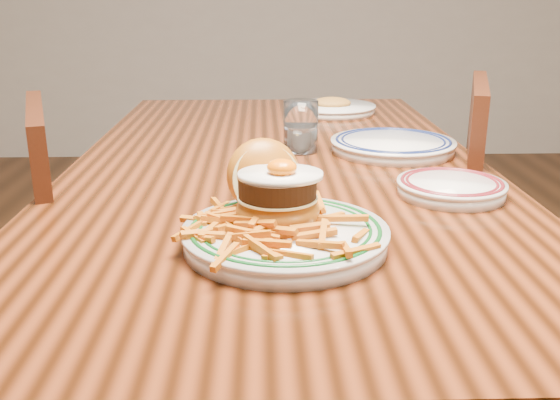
{
  "coord_description": "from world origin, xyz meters",
  "views": [
    {
      "loc": [
        -0.04,
        -1.25,
        1.08
      ],
      "look_at": [
        -0.01,
        -0.41,
        0.8
      ],
      "focal_mm": 40.0,
      "sensor_mm": 36.0,
      "label": 1
    }
  ],
  "objects_px": {
    "main_plate": "(281,217)",
    "side_plate": "(451,187)",
    "chair_right": "(516,263)",
    "table": "(280,202)"
  },
  "relations": [
    {
      "from": "chair_right",
      "to": "side_plate",
      "type": "height_order",
      "value": "chair_right"
    },
    {
      "from": "chair_right",
      "to": "side_plate",
      "type": "relative_size",
      "value": 4.59
    },
    {
      "from": "chair_right",
      "to": "side_plate",
      "type": "distance_m",
      "value": 0.5
    },
    {
      "from": "main_plate",
      "to": "side_plate",
      "type": "bearing_deg",
      "value": 17.99
    },
    {
      "from": "side_plate",
      "to": "main_plate",
      "type": "bearing_deg",
      "value": -128.14
    },
    {
      "from": "table",
      "to": "chair_right",
      "type": "distance_m",
      "value": 0.59
    },
    {
      "from": "table",
      "to": "side_plate",
      "type": "distance_m",
      "value": 0.39
    },
    {
      "from": "main_plate",
      "to": "side_plate",
      "type": "height_order",
      "value": "main_plate"
    },
    {
      "from": "chair_right",
      "to": "main_plate",
      "type": "distance_m",
      "value": 0.82
    },
    {
      "from": "table",
      "to": "chair_right",
      "type": "xyz_separation_m",
      "value": [
        0.56,
        0.07,
        -0.18
      ]
    }
  ]
}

